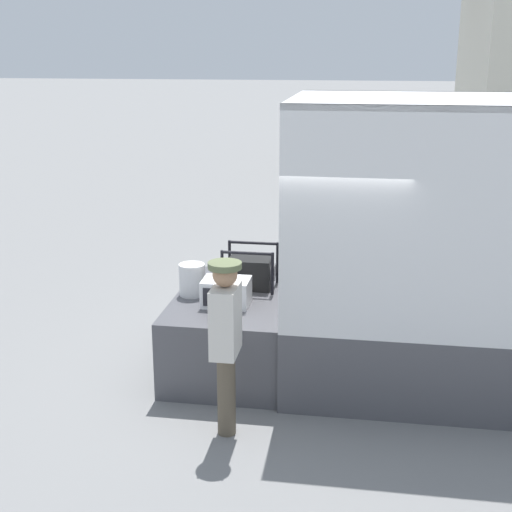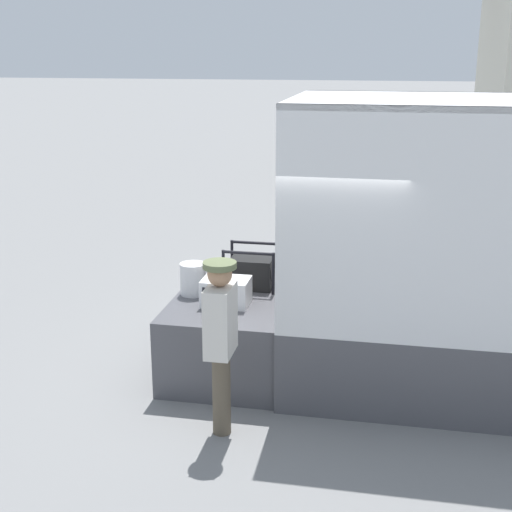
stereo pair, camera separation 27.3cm
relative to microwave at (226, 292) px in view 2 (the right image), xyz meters
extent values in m
plane|color=gray|center=(0.69, 0.33, -1.03)|extent=(160.00, 160.00, 0.00)
cylinder|color=yellow|center=(2.89, -0.47, 0.03)|extent=(0.28, 0.28, 0.35)
cube|color=#4C4C51|center=(0.02, 0.33, -0.59)|extent=(1.34, 2.12, 0.88)
cube|color=white|center=(0.00, 0.00, 0.00)|extent=(0.53, 0.39, 0.30)
cube|color=black|center=(-0.05, -0.20, 0.00)|extent=(0.34, 0.01, 0.21)
cube|color=black|center=(0.17, 0.66, 0.03)|extent=(0.51, 0.39, 0.37)
cylinder|color=slate|center=(0.37, 0.66, 0.05)|extent=(0.19, 0.22, 0.22)
cylinder|color=black|center=(-0.13, 0.43, 0.10)|extent=(0.04, 0.04, 0.51)
cylinder|color=black|center=(0.46, 0.43, 0.10)|extent=(0.04, 0.04, 0.51)
cylinder|color=black|center=(-0.13, 0.89, 0.10)|extent=(0.04, 0.04, 0.51)
cylinder|color=black|center=(0.46, 0.89, 0.10)|extent=(0.04, 0.04, 0.51)
cylinder|color=black|center=(0.17, 0.43, 0.34)|extent=(0.60, 0.04, 0.04)
cylinder|color=black|center=(0.17, 0.89, 0.34)|extent=(0.60, 0.04, 0.04)
cylinder|color=silver|center=(-0.46, 0.27, 0.04)|extent=(0.30, 0.30, 0.38)
cylinder|color=brown|center=(0.25, -1.26, -0.60)|extent=(0.18, 0.18, 0.85)
cube|color=beige|center=(0.25, -1.26, 0.16)|extent=(0.24, 0.44, 0.68)
sphere|color=tan|center=(0.25, -1.26, 0.62)|extent=(0.23, 0.23, 0.23)
cylinder|color=#606B47|center=(0.25, -1.26, 0.71)|extent=(0.32, 0.32, 0.06)
camera|label=1|loc=(1.52, -7.41, 2.63)|focal=50.00mm
camera|label=2|loc=(1.79, -7.36, 2.63)|focal=50.00mm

